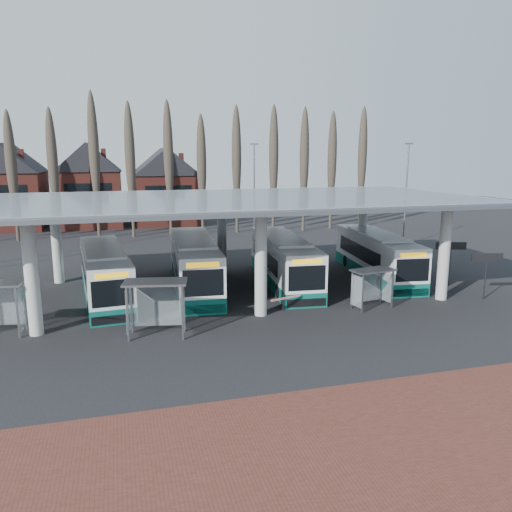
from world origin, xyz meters
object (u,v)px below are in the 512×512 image
object	(u,v)px
bus_2	(283,261)
shelter_1	(156,295)
bus_3	(376,256)
shelter_2	(371,280)
bus_0	(105,274)
bus_1	(194,264)

from	to	relation	value
bus_2	shelter_1	bearing A→B (deg)	-133.68
bus_3	shelter_2	size ratio (longest dim) A/B	4.37
bus_2	shelter_2	bearing A→B (deg)	-60.13
bus_0	shelter_1	distance (m)	8.47
bus_2	shelter_2	world-z (taller)	bus_2
bus_3	shelter_1	world-z (taller)	bus_3
bus_1	bus_2	xyz separation A→B (m)	(6.32, -0.52, -0.05)
bus_3	shelter_1	size ratio (longest dim) A/B	3.62
bus_0	bus_1	bearing A→B (deg)	2.58
bus_3	shelter_2	world-z (taller)	bus_3
bus_2	bus_1	bearing A→B (deg)	-179.44
bus_1	bus_2	size ratio (longest dim) A/B	1.03
bus_1	shelter_1	size ratio (longest dim) A/B	3.78
bus_1	bus_2	bearing A→B (deg)	-0.97
bus_1	shelter_2	bearing A→B (deg)	-34.53
shelter_1	bus_0	bearing A→B (deg)	119.29
bus_0	bus_1	xyz separation A→B (m)	(5.93, 0.83, 0.10)
bus_0	shelter_1	size ratio (longest dim) A/B	3.56
shelter_2	bus_3	bearing A→B (deg)	48.35
shelter_1	shelter_2	world-z (taller)	shelter_1
bus_0	bus_1	distance (m)	5.99
bus_3	shelter_1	bearing A→B (deg)	-146.73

